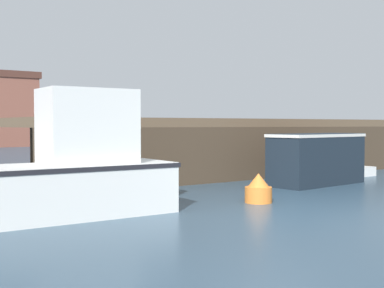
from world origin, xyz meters
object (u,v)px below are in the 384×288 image
fishing_boat_near_left (62,170)px  mooring_buoy_foreground (258,190)px  rowboat (349,172)px  fishing_boat_near_right (317,158)px

fishing_boat_near_left → mooring_buoy_foreground: bearing=-10.0°
rowboat → mooring_buoy_foreground: (-6.00, -2.37, 0.13)m
fishing_boat_near_right → fishing_boat_near_left: bearing=-173.9°
fishing_boat_near_left → mooring_buoy_foreground: fishing_boat_near_left is taller
fishing_boat_near_right → mooring_buoy_foreground: (-3.51, -1.51, -0.46)m
fishing_boat_near_left → rowboat: size_ratio=2.39×
fishing_boat_near_left → rowboat: fishing_boat_near_left is taller
fishing_boat_near_left → fishing_boat_near_right: size_ratio=1.38×
fishing_boat_near_right → mooring_buoy_foreground: bearing=-156.7°
fishing_boat_near_left → fishing_boat_near_right: bearing=6.1°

